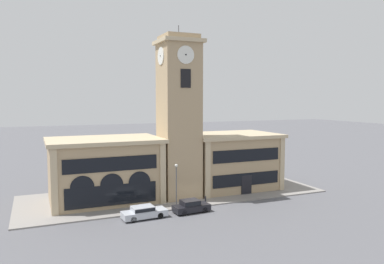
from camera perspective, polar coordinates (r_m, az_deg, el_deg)
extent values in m
plane|color=#56565B|center=(43.91, 0.45, -11.50)|extent=(300.00, 300.00, 0.00)
cube|color=gray|center=(49.87, -2.66, -9.40)|extent=(38.68, 13.37, 0.15)
cube|color=tan|center=(46.87, -2.01, 1.53)|extent=(4.55, 4.55, 19.28)
cube|color=tan|center=(47.32, -2.05, 13.54)|extent=(5.25, 5.25, 0.45)
cube|color=tan|center=(47.40, -2.05, 14.16)|extent=(4.18, 4.18, 0.60)
cylinder|color=#4C4C51|center=(47.55, -2.06, 15.23)|extent=(0.10, 0.10, 1.20)
cylinder|color=silver|center=(44.94, -0.96, 11.69)|extent=(2.13, 0.10, 2.13)
cylinder|color=black|center=(44.88, -0.92, 11.70)|extent=(0.17, 0.04, 0.17)
cylinder|color=silver|center=(46.31, -4.78, 11.48)|extent=(0.10, 2.13, 2.13)
cylinder|color=black|center=(46.28, -4.87, 11.48)|extent=(0.04, 0.17, 0.17)
cube|color=black|center=(44.71, -0.96, 8.17)|extent=(1.27, 0.10, 2.20)
cube|color=tan|center=(47.17, -13.15, -5.90)|extent=(12.77, 8.59, 7.32)
cube|color=tan|center=(46.61, -13.25, -1.21)|extent=(13.47, 9.29, 0.45)
cube|color=tan|center=(42.28, -20.26, -7.34)|extent=(0.70, 0.16, 7.32)
cube|color=tan|center=(44.48, -4.44, -6.44)|extent=(0.70, 0.16, 7.32)
cube|color=black|center=(42.69, -12.18, -4.82)|extent=(10.47, 0.10, 1.61)
cube|color=black|center=(43.42, -12.10, -9.40)|extent=(10.21, 0.10, 2.34)
cylinder|color=black|center=(42.67, -16.38, -8.13)|extent=(2.58, 0.06, 2.58)
cylinder|color=black|center=(43.14, -12.12, -7.89)|extent=(2.58, 0.06, 2.58)
cylinder|color=black|center=(43.83, -7.99, -7.62)|extent=(2.58, 0.06, 2.58)
cube|color=tan|center=(52.98, 5.87, -4.64)|extent=(11.89, 8.59, 7.27)
cube|color=tan|center=(52.48, 5.90, -0.48)|extent=(12.59, 9.29, 0.45)
cube|color=tan|center=(46.64, 2.42, -5.93)|extent=(0.70, 0.16, 7.27)
cube|color=tan|center=(52.38, 13.58, -4.86)|extent=(0.70, 0.16, 7.27)
cube|color=black|center=(49.03, 8.34, -3.55)|extent=(9.75, 0.10, 1.60)
cube|color=black|center=(49.75, 8.29, -8.02)|extent=(1.50, 0.12, 2.62)
cube|color=black|center=(49.59, 8.29, -7.14)|extent=(9.75, 0.10, 1.63)
cube|color=#B2B7C1|center=(40.50, -7.26, -12.22)|extent=(4.81, 2.12, 0.66)
cube|color=#B2B7C1|center=(40.28, -7.53, -11.48)|extent=(2.36, 1.78, 0.47)
cube|color=black|center=(40.28, -7.53, -11.48)|extent=(2.27, 1.82, 0.35)
cylinder|color=black|center=(41.76, -5.70, -11.95)|extent=(0.64, 0.26, 0.63)
cylinder|color=black|center=(40.33, -4.86, -12.56)|extent=(0.64, 0.26, 0.63)
cylinder|color=black|center=(40.86, -9.62, -12.38)|extent=(0.64, 0.26, 0.63)
cylinder|color=black|center=(39.39, -8.91, -13.03)|extent=(0.64, 0.26, 0.63)
cube|color=black|center=(42.21, -0.09, -11.46)|extent=(4.13, 2.02, 0.67)
cube|color=black|center=(41.97, -0.29, -10.68)|extent=(2.03, 1.72, 0.56)
cube|color=black|center=(41.97, -0.29, -10.68)|extent=(1.96, 1.75, 0.42)
cylinder|color=black|center=(43.47, 0.94, -11.24)|extent=(0.63, 0.26, 0.62)
cylinder|color=black|center=(42.16, 1.94, -11.76)|extent=(0.63, 0.26, 0.62)
cylinder|color=black|center=(42.42, -2.11, -11.66)|extent=(0.63, 0.26, 0.62)
cylinder|color=black|center=(41.07, -1.19, -12.22)|extent=(0.63, 0.26, 0.62)
cylinder|color=#4C4C51|center=(42.87, -2.40, -8.45)|extent=(0.12, 0.12, 4.70)
sphere|color=silver|center=(42.35, -2.41, -5.12)|extent=(0.36, 0.36, 0.36)
cylinder|color=black|center=(44.56, 2.06, -10.45)|extent=(0.18, 0.18, 0.90)
sphere|color=black|center=(44.42, 2.06, -9.79)|extent=(0.16, 0.16, 0.16)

